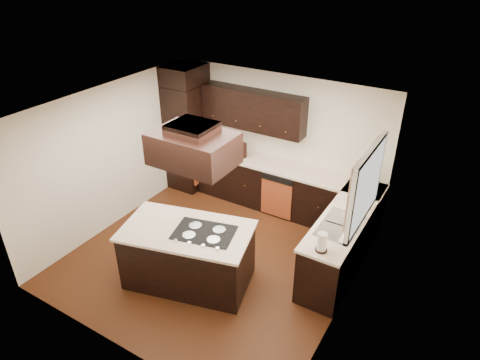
% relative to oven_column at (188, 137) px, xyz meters
% --- Properties ---
extents(floor, '(4.20, 4.20, 0.02)m').
position_rel_oven_column_xyz_m(floor, '(1.78, -1.71, -1.07)').
color(floor, brown).
rests_on(floor, ground).
extents(ceiling, '(4.20, 4.20, 0.02)m').
position_rel_oven_column_xyz_m(ceiling, '(1.78, -1.71, 1.45)').
color(ceiling, silver).
rests_on(ceiling, ground).
extents(wall_back, '(4.20, 0.02, 2.50)m').
position_rel_oven_column_xyz_m(wall_back, '(1.78, 0.40, 0.19)').
color(wall_back, white).
rests_on(wall_back, ground).
extents(wall_front, '(4.20, 0.02, 2.50)m').
position_rel_oven_column_xyz_m(wall_front, '(1.78, -3.81, 0.19)').
color(wall_front, white).
rests_on(wall_front, ground).
extents(wall_left, '(0.02, 4.20, 2.50)m').
position_rel_oven_column_xyz_m(wall_left, '(-0.33, -1.71, 0.19)').
color(wall_left, white).
rests_on(wall_left, ground).
extents(wall_right, '(0.02, 4.20, 2.50)m').
position_rel_oven_column_xyz_m(wall_right, '(3.88, -1.71, 0.19)').
color(wall_right, white).
rests_on(wall_right, ground).
extents(oven_column, '(0.65, 0.75, 2.12)m').
position_rel_oven_column_xyz_m(oven_column, '(0.00, 0.00, 0.00)').
color(oven_column, black).
rests_on(oven_column, floor).
extents(wall_oven_face, '(0.05, 0.62, 0.78)m').
position_rel_oven_column_xyz_m(wall_oven_face, '(0.35, 0.00, 0.06)').
color(wall_oven_face, '#B24E27').
rests_on(wall_oven_face, oven_column).
extents(base_cabinets_back, '(2.93, 0.60, 0.88)m').
position_rel_oven_column_xyz_m(base_cabinets_back, '(1.81, 0.09, -0.62)').
color(base_cabinets_back, black).
rests_on(base_cabinets_back, floor).
extents(base_cabinets_right, '(0.60, 2.40, 0.88)m').
position_rel_oven_column_xyz_m(base_cabinets_right, '(3.58, -0.80, -0.62)').
color(base_cabinets_right, black).
rests_on(base_cabinets_right, floor).
extents(countertop_back, '(2.93, 0.63, 0.04)m').
position_rel_oven_column_xyz_m(countertop_back, '(1.81, 0.08, -0.16)').
color(countertop_back, '#FFE4CA').
rests_on(countertop_back, base_cabinets_back).
extents(countertop_right, '(0.63, 2.40, 0.04)m').
position_rel_oven_column_xyz_m(countertop_right, '(3.56, -0.80, -0.16)').
color(countertop_right, '#FFE4CA').
rests_on(countertop_right, base_cabinets_right).
extents(upper_cabinets, '(2.00, 0.34, 0.72)m').
position_rel_oven_column_xyz_m(upper_cabinets, '(1.34, 0.23, 0.75)').
color(upper_cabinets, black).
rests_on(upper_cabinets, wall_back).
extents(dishwasher_front, '(0.60, 0.05, 0.72)m').
position_rel_oven_column_xyz_m(dishwasher_front, '(2.10, -0.20, -0.66)').
color(dishwasher_front, '#B24E27').
rests_on(dishwasher_front, floor).
extents(window_frame, '(0.06, 1.32, 1.12)m').
position_rel_oven_column_xyz_m(window_frame, '(3.85, -1.16, 0.59)').
color(window_frame, white).
rests_on(window_frame, wall_right).
extents(window_pane, '(0.00, 1.20, 1.00)m').
position_rel_oven_column_xyz_m(window_pane, '(3.87, -1.16, 0.59)').
color(window_pane, white).
rests_on(window_pane, wall_right).
extents(curtain_left, '(0.02, 0.34, 0.90)m').
position_rel_oven_column_xyz_m(curtain_left, '(3.79, -1.57, 0.64)').
color(curtain_left, beige).
rests_on(curtain_left, wall_right).
extents(curtain_right, '(0.02, 0.34, 0.90)m').
position_rel_oven_column_xyz_m(curtain_right, '(3.79, -0.74, 0.64)').
color(curtain_right, beige).
rests_on(curtain_right, wall_right).
extents(sink_rim, '(0.52, 0.84, 0.01)m').
position_rel_oven_column_xyz_m(sink_rim, '(3.58, -1.16, -0.14)').
color(sink_rim, silver).
rests_on(sink_rim, countertop_right).
extents(island, '(1.95, 1.37, 0.88)m').
position_rel_oven_column_xyz_m(island, '(1.75, -2.37, -0.62)').
color(island, black).
rests_on(island, floor).
extents(island_top, '(2.03, 1.45, 0.04)m').
position_rel_oven_column_xyz_m(island_top, '(1.75, -2.37, -0.16)').
color(island_top, '#FFE4CA').
rests_on(island_top, island).
extents(cooktop, '(0.95, 0.75, 0.01)m').
position_rel_oven_column_xyz_m(cooktop, '(2.01, -2.30, -0.13)').
color(cooktop, black).
rests_on(cooktop, island_top).
extents(range_hood, '(1.05, 0.72, 0.42)m').
position_rel_oven_column_xyz_m(range_hood, '(1.88, -2.25, 1.10)').
color(range_hood, black).
rests_on(range_hood, ceiling).
extents(hood_duct, '(0.55, 0.50, 0.13)m').
position_rel_oven_column_xyz_m(hood_duct, '(1.88, -2.25, 1.38)').
color(hood_duct, black).
rests_on(hood_duct, ceiling).
extents(blender_base, '(0.15, 0.15, 0.10)m').
position_rel_oven_column_xyz_m(blender_base, '(0.85, 0.01, -0.09)').
color(blender_base, silver).
rests_on(blender_base, countertop_back).
extents(blender_pitcher, '(0.13, 0.13, 0.26)m').
position_rel_oven_column_xyz_m(blender_pitcher, '(0.85, 0.01, 0.09)').
color(blender_pitcher, silver).
rests_on(blender_pitcher, blender_base).
extents(spice_rack, '(0.37, 0.16, 0.30)m').
position_rel_oven_column_xyz_m(spice_rack, '(1.14, 0.05, 0.01)').
color(spice_rack, black).
rests_on(spice_rack, countertop_back).
extents(mixing_bowl, '(0.25, 0.25, 0.06)m').
position_rel_oven_column_xyz_m(mixing_bowl, '(0.43, -0.01, -0.11)').
color(mixing_bowl, white).
rests_on(mixing_bowl, countertop_back).
extents(soap_bottle, '(0.12, 0.13, 0.21)m').
position_rel_oven_column_xyz_m(soap_bottle, '(3.54, -0.54, -0.03)').
color(soap_bottle, white).
rests_on(soap_bottle, countertop_right).
extents(paper_towel, '(0.15, 0.15, 0.28)m').
position_rel_oven_column_xyz_m(paper_towel, '(3.55, -1.83, -0.00)').
color(paper_towel, white).
rests_on(paper_towel, countertop_right).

